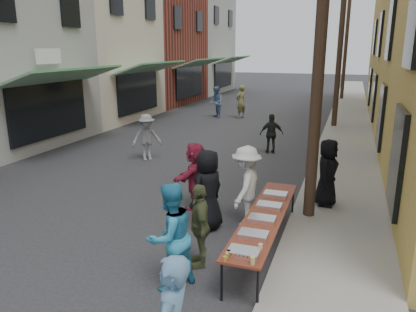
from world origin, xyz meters
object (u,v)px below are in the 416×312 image
Objects in this scene: utility_pole_mid at (341,35)px; guest_front_c at (170,236)px; guest_front_a at (208,190)px; catering_tray_sausage at (244,252)px; server at (327,172)px; serving_table at (265,217)px; utility_pole_near at (322,18)px; utility_pole_far at (346,40)px.

utility_pole_mid is 16.16m from guest_front_c.
catering_tray_sausage is at bearing 55.08° from guest_front_a.
guest_front_c is at bearing -96.87° from utility_pole_mid.
utility_pole_mid is at bearing 10.70° from server.
serving_table is at bearing 168.74° from server.
utility_pole_near is at bearing 70.35° from serving_table.
catering_tray_sausage is (-0.67, -15.53, -3.71)m from utility_pole_mid.
server is at bearing 77.11° from catering_tray_sausage.
utility_pole_mid is 15.98m from catering_tray_sausage.
serving_table is 1.51m from guest_front_a.
utility_pole_mid is at bearing -90.00° from utility_pole_far.
guest_front_c reaches higher than server.
catering_tray_sausage is (-0.67, -3.53, -3.71)m from utility_pole_near.
serving_table is at bearing -91.48° from utility_pole_far.
utility_pole_near is at bearing 145.54° from guest_front_a.
utility_pole_near is 3.66m from server.
server is at bearing -178.89° from guest_front_c.
utility_pole_mid reaches higher than catering_tray_sausage.
serving_table is 8.00× the size of catering_tray_sausage.
guest_front_c is at bearing 27.30° from guest_front_a.
guest_front_c is (-1.21, -0.12, 0.12)m from catering_tray_sausage.
utility_pole_far is 26.16m from serving_table.
guest_front_c is (0.17, -2.34, 0.01)m from guest_front_a.
catering_tray_sausage is 0.30× the size of server.
server is (0.32, -11.21, -3.56)m from utility_pole_mid.
utility_pole_far reaches higher than guest_front_c.
server is (0.32, 0.79, -3.56)m from utility_pole_near.
serving_table is 2.85m from server.
utility_pole_near is 5.38× the size of server.
catering_tray_sausage is at bearing -90.00° from serving_table.
guest_front_c is at bearing -117.35° from utility_pole_near.
utility_pole_mid is 5.38× the size of server.
utility_pole_near is 12.00m from utility_pole_mid.
guest_front_c is at bearing -174.52° from catering_tray_sausage.
utility_pole_mid is 18.00× the size of catering_tray_sausage.
catering_tray_sausage is at bearing 123.01° from guest_front_c.
guest_front_c is (-1.89, -15.64, -3.59)m from utility_pole_mid.
guest_front_c is (-1.89, -3.64, -3.59)m from utility_pole_near.
utility_pole_near is 5.16m from catering_tray_sausage.
catering_tray_sausage is 0.28× the size of guest_front_a.
server reaches higher than serving_table.
guest_front_a is (-1.39, 2.22, 0.11)m from catering_tray_sausage.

